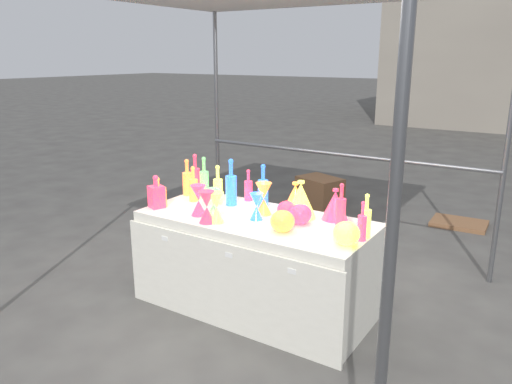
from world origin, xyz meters
The scene contains 30 objects.
ground centered at (0.00, 0.00, 0.00)m, with size 80.00×80.00×0.00m, color #605E59.
display_table centered at (0.00, -0.01, 0.37)m, with size 1.84×0.83×0.75m.
cardboard_box_closed centered at (-0.77, 2.74, 0.20)m, with size 0.55×0.40×0.40m, color #8F6140.
cardboard_box_flat centered at (0.95, 2.95, 0.03)m, with size 0.61×0.44×0.05m, color #8F6140.
bottle_0 centered at (-0.85, 0.20, 0.91)m, with size 0.08×0.08×0.32m, color #CB1343, non-canonical shape.
bottle_1 centered at (-0.35, 0.16, 0.94)m, with size 0.09×0.09×0.39m, color #1A9049, non-canonical shape.
bottle_2 centered at (-0.81, 0.27, 0.93)m, with size 0.08×0.08×0.36m, color #CE4515, non-canonical shape.
bottle_3 centered at (-0.30, 0.35, 0.89)m, with size 0.07×0.07×0.27m, color #1B2DA0, non-canonical shape.
bottle_4 centered at (-0.47, 0.14, 0.91)m, with size 0.08×0.08×0.33m, color #126075, non-canonical shape.
bottle_5 centered at (-0.68, 0.23, 0.93)m, with size 0.08×0.08×0.36m, color #A2209D, non-canonical shape.
bottle_6 centered at (-0.68, 0.09, 0.90)m, with size 0.08×0.08×0.30m, color #CB1343, non-canonical shape.
bottle_7 centered at (-0.09, 0.25, 0.93)m, with size 0.08×0.08×0.36m, color #1A9049, non-canonical shape.
decanter_0 centered at (-0.81, -0.21, 0.88)m, with size 0.10×0.10×0.26m, color #CB1343, non-canonical shape.
decanter_1 centered at (-0.81, -0.22, 0.88)m, with size 0.11×0.11×0.27m, color #CE4515, non-canonical shape.
hourglass_0 centered at (-0.23, -0.30, 0.87)m, with size 0.12×0.12×0.24m, color #CE4515, non-canonical shape.
hourglass_1 centered at (-0.40, -0.20, 0.87)m, with size 0.12×0.12×0.24m, color #1B2DA0, non-canonical shape.
hourglass_2 centered at (-0.18, -0.26, 0.86)m, with size 0.11×0.11×0.23m, color #126075, non-canonical shape.
hourglass_3 centered at (-0.26, -0.19, 0.87)m, with size 0.12×0.12×0.23m, color #A2209D, non-canonical shape.
hourglass_4 centered at (0.01, 0.10, 0.88)m, with size 0.13×0.13×0.25m, color #CB1343, non-canonical shape.
hourglass_5 centered at (0.03, -0.04, 0.85)m, with size 0.10×0.10×0.21m, color #1A9049, non-canonical shape.
globe_0 centered at (0.33, -0.17, 0.82)m, with size 0.17×0.17×0.14m, color #CB1343, non-canonical shape.
globe_1 centered at (0.81, -0.17, 0.82)m, with size 0.18×0.18×0.14m, color #126075, non-canonical shape.
globe_2 centered at (0.21, 0.10, 0.81)m, with size 0.15×0.15×0.12m, color #CE4515, non-canonical shape.
globe_3 centered at (0.36, 0.04, 0.82)m, with size 0.17×0.17×0.14m, color #1B2DA0, non-canonical shape.
lampshade_1 centered at (0.20, 0.26, 0.87)m, with size 0.21×0.21×0.25m, color #F5FF35, non-canonical shape.
lampshade_2 centered at (0.52, 0.28, 0.87)m, with size 0.20×0.20×0.24m, color #1B2DA0, non-canonical shape.
lampshade_3 centered at (0.28, 0.18, 0.89)m, with size 0.24×0.24×0.29m, color #126075, non-canonical shape.
bottle_9 centered at (0.61, 0.18, 0.91)m, with size 0.07×0.07×0.32m, color #CE4515, non-canonical shape.
bottle_10 centered at (0.86, -0.03, 0.89)m, with size 0.06×0.06×0.27m, color #1B2DA0, non-canonical shape.
bottle_11 centered at (0.86, 0.03, 0.90)m, with size 0.07×0.07×0.31m, color #126075, non-canonical shape.
Camera 1 is at (1.96, -3.04, 1.94)m, focal length 35.00 mm.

